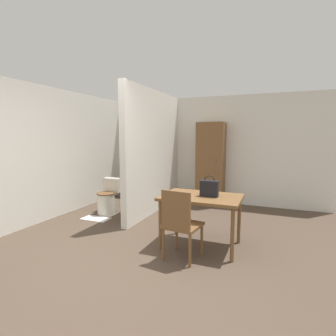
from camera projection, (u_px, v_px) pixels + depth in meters
ground_plane at (121, 270)px, 3.10m from camera, size 16.00×16.00×0.00m
wall_back at (203, 150)px, 6.36m from camera, size 5.62×0.12×2.50m
wall_left at (71, 152)px, 5.53m from camera, size 0.12×4.65×2.50m
partition_wall at (154, 152)px, 5.44m from camera, size 0.12×2.46×2.50m
dining_table at (201, 202)px, 3.71m from camera, size 1.11×0.76×0.74m
wooden_chair at (180, 222)px, 3.30m from camera, size 0.48×0.48×0.92m
toilet at (108, 198)px, 5.36m from camera, size 0.38×0.52×0.71m
handbag at (209, 188)px, 3.65m from camera, size 0.25×0.11×0.30m
wooden_cabinet at (211, 164)px, 6.04m from camera, size 0.62×0.43×1.89m
bath_mat at (96, 219)px, 5.02m from camera, size 0.53×0.28×0.01m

